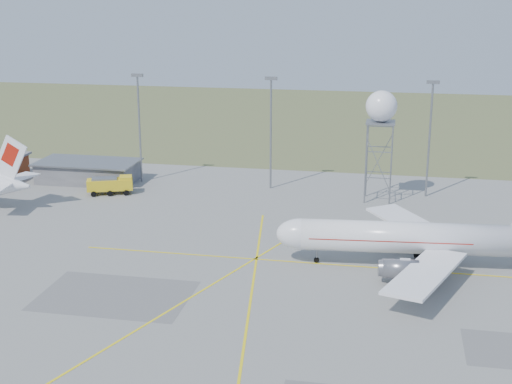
% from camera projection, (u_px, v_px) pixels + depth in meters
% --- Properties ---
extents(ground, '(400.00, 400.00, 0.00)m').
position_uv_depth(ground, '(254.00, 376.00, 67.56)').
color(ground, '#989993').
rests_on(ground, ground).
extents(grass_strip, '(400.00, 120.00, 0.03)m').
position_uv_depth(grass_strip, '(351.00, 120.00, 199.71)').
color(grass_strip, '#4B5A31').
rests_on(grass_strip, ground).
extents(building_grey, '(19.00, 10.00, 3.90)m').
position_uv_depth(building_grey, '(88.00, 171.00, 135.73)').
color(building_grey, gray).
rests_on(building_grey, ground).
extents(mast_a, '(2.20, 0.50, 20.50)m').
position_uv_depth(mast_a, '(139.00, 119.00, 133.01)').
color(mast_a, gray).
rests_on(mast_a, ground).
extents(mast_b, '(2.20, 0.50, 20.50)m').
position_uv_depth(mast_b, '(271.00, 124.00, 128.40)').
color(mast_b, gray).
rests_on(mast_b, ground).
extents(mast_c, '(2.20, 0.50, 20.50)m').
position_uv_depth(mast_c, '(430.00, 129.00, 123.23)').
color(mast_c, gray).
rests_on(mast_c, ground).
extents(airliner_main, '(37.17, 36.01, 12.64)m').
position_uv_depth(airliner_main, '(410.00, 238.00, 93.48)').
color(airliner_main, white).
rests_on(airliner_main, ground).
extents(radar_tower, '(5.28, 5.28, 19.12)m').
position_uv_depth(radar_tower, '(380.00, 140.00, 121.21)').
color(radar_tower, gray).
rests_on(radar_tower, ground).
extents(fire_truck, '(8.44, 5.31, 3.20)m').
position_uv_depth(fire_truck, '(111.00, 186.00, 127.46)').
color(fire_truck, yellow).
rests_on(fire_truck, ground).
extents(baggage_tug, '(2.87, 2.80, 1.85)m').
position_uv_depth(baggage_tug, '(3.00, 187.00, 129.69)').
color(baggage_tug, '#B11C0C').
rests_on(baggage_tug, ground).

